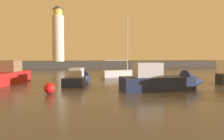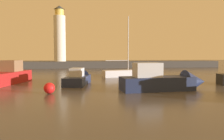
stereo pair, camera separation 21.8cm
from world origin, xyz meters
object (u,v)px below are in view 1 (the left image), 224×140
at_px(motorboat_2, 79,78).
at_px(sailboat_moored, 123,73).
at_px(motorboat_3, 168,81).
at_px(motorboat_5, 1,77).
at_px(lighthouse, 58,35).
at_px(mooring_buoy, 50,88).

xyz_separation_m(motorboat_2, sailboat_moored, (6.15, 6.29, -0.01)).
relative_size(motorboat_3, motorboat_5, 0.93).
relative_size(lighthouse, motorboat_5, 1.56).
relative_size(lighthouse, motorboat_3, 1.67).
bearing_deg(motorboat_5, lighthouse, 83.60).
xyz_separation_m(lighthouse, motorboat_5, (-3.37, -30.06, -6.92)).
height_order(lighthouse, motorboat_3, lighthouse).
relative_size(motorboat_5, sailboat_moored, 1.00).
distance_m(lighthouse, mooring_buoy, 36.93).
bearing_deg(sailboat_moored, mooring_buoy, -124.20).
xyz_separation_m(lighthouse, motorboat_2, (4.38, -29.91, -7.17)).
bearing_deg(motorboat_2, motorboat_5, -178.90).
bearing_deg(lighthouse, motorboat_5, -96.40).
height_order(motorboat_2, motorboat_5, motorboat_5).
height_order(lighthouse, motorboat_2, lighthouse).
distance_m(motorboat_5, mooring_buoy, 8.13).
bearing_deg(lighthouse, sailboat_moored, -65.98).
height_order(motorboat_5, mooring_buoy, motorboat_5).
xyz_separation_m(motorboat_2, motorboat_3, (7.42, -5.78, 0.22)).
height_order(motorboat_3, sailboat_moored, sailboat_moored).
bearing_deg(sailboat_moored, lighthouse, 114.02).
relative_size(motorboat_3, sailboat_moored, 0.93).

